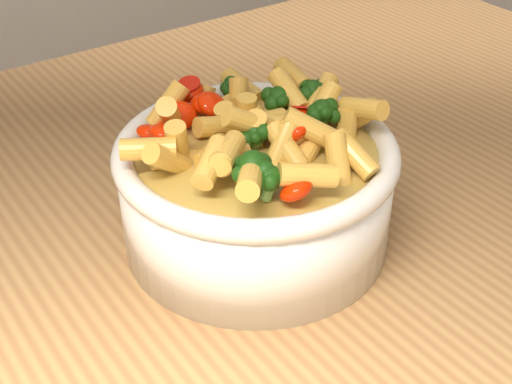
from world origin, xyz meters
TOP-DOWN VIEW (x-y plane):
  - table at (0.00, 0.00)m, footprint 1.20×0.80m
  - serving_bowl at (-0.02, -0.05)m, footprint 0.22×0.22m
  - pasta_salad at (-0.02, -0.05)m, footprint 0.18×0.18m

SIDE VIEW (x-z plane):
  - table at x=0.00m, z-range 0.35..1.25m
  - serving_bowl at x=-0.02m, z-range 0.90..1.00m
  - pasta_salad at x=-0.02m, z-range 0.99..1.03m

